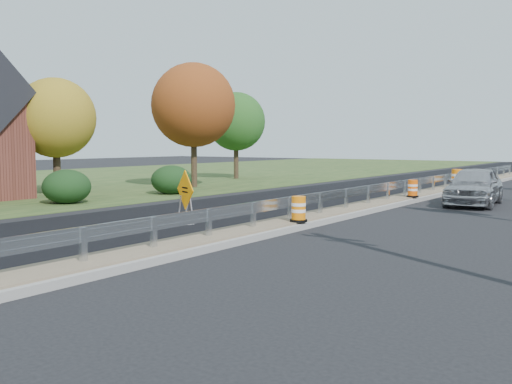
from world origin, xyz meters
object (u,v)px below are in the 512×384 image
Objects in this scene: barrel_median_mid at (413,189)px; barrel_median_far at (457,179)px; car_silver at (474,186)px; caution_sign at (185,211)px; barrel_median_near at (299,209)px.

barrel_median_mid is 6.69m from barrel_median_far.
barrel_median_far is at bearing 106.48° from car_silver.
caution_sign is 18.18m from barrel_median_far.
caution_sign is 0.37× the size of car_silver.
barrel_median_near is at bearing -90.00° from barrel_median_mid.
car_silver is at bearing -67.94° from barrel_median_far.
barrel_median_far is at bearing 90.00° from barrel_median_mid.
caution_sign reaches higher than barrel_median_mid.
caution_sign is at bearing -123.64° from car_silver.
barrel_median_mid is at bearing -177.82° from car_silver.
caution_sign is 2.29× the size of barrel_median_mid.
barrel_median_far is at bearing 90.00° from barrel_median_near.
car_silver reaches higher than barrel_median_far.
barrel_median_near is 0.79× the size of barrel_median_far.
barrel_median_mid is 2.60m from car_silver.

